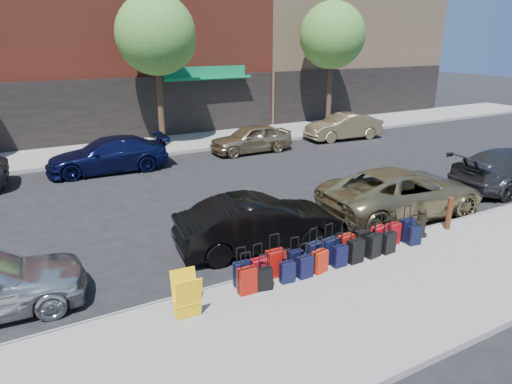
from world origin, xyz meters
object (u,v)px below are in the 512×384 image
car_near_1 (258,223)px  car_near_2 (402,192)px  suitcase_front_5 (330,251)px  car_far_3 (343,127)px  bollard (449,213)px  display_rack (187,295)px  tree_center (159,37)px  tree_right (334,37)px  fire_hydrant (421,223)px  car_far_1 (108,155)px  car_far_2 (251,138)px

car_near_1 → car_near_2: size_ratio=0.81×
suitcase_front_5 → car_far_3: size_ratio=0.23×
car_near_1 → bollard: bearing=-101.9°
display_rack → car_near_1: car_near_1 is taller
tree_center → tree_right: (10.50, 0.00, 0.00)m
car_near_1 → display_rack: bearing=135.3°
car_near_2 → car_near_1: bearing=93.7°
suitcase_front_5 → fire_hydrant: bearing=-6.2°
tree_right → suitcase_front_5: bearing=-128.0°
tree_right → fire_hydrant: bearing=-119.3°
display_rack → car_far_1: 11.88m
bollard → car_far_3: size_ratio=0.22×
tree_right → car_near_1: (-12.16, -12.51, -4.70)m
fire_hydrant → car_far_2: car_far_2 is taller
bollard → display_rack: (-8.08, -0.42, -0.04)m
car_near_1 → car_far_3: (11.01, 9.84, -0.00)m
car_near_1 → fire_hydrant: bearing=-105.7°
car_far_1 → fire_hydrant: bearing=31.0°
fire_hydrant → bollard: (1.06, -0.05, 0.11)m
bollard → tree_center: bearing=103.9°
tree_right → car_far_2: bearing=-158.0°
suitcase_front_5 → bollard: 4.25m
suitcase_front_5 → display_rack: suitcase_front_5 is taller
car_near_1 → car_far_3: 14.77m
bollard → car_far_3: bearing=63.5°
fire_hydrant → car_near_2: car_near_2 is taller
tree_right → car_far_2: size_ratio=1.79×
car_near_2 → car_far_3: car_near_2 is taller
car_near_1 → car_far_3: size_ratio=1.01×
car_far_1 → car_far_2: 6.88m
car_far_1 → car_far_2: bearing=93.9°
tree_center → car_near_1: 13.47m
car_far_3 → bollard: bearing=-21.2°
fire_hydrant → car_far_3: bearing=56.8°
tree_center → bollard: tree_center is taller
car_near_1 → car_far_3: car_near_1 is taller
tree_right → car_far_2: tree_right is taller
fire_hydrant → display_rack: bearing=-178.8°
car_near_2 → car_far_3: size_ratio=1.25×
bollard → car_near_2: bearing=91.0°
bollard → car_near_1: (-5.20, 1.82, 0.08)m
car_near_2 → car_far_1: size_ratio=1.09×
car_near_1 → car_far_1: car_far_1 is taller
tree_center → display_rack: size_ratio=8.03×
display_rack → car_far_3: car_far_3 is taller
suitcase_front_5 → car_far_1: bearing=96.5°
car_near_1 → suitcase_front_5: bearing=-145.0°
car_far_1 → car_far_2: car_far_1 is taller
bollard → car_near_1: size_ratio=0.22×
tree_right → display_rack: tree_right is taller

